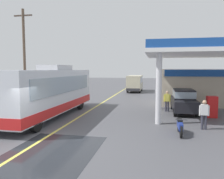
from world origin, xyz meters
name	(u,v)px	position (x,y,z in m)	size (l,w,h in m)	color
ground	(115,95)	(0.00, 20.00, 0.00)	(120.00, 120.00, 0.00)	#4C4C51
lane_divider_stripe	(107,100)	(0.00, 15.00, 0.00)	(0.16, 50.00, 0.01)	#D8CC4C
wet_puddle_patch	(49,154)	(1.18, -1.39, 0.00)	(3.60, 5.25, 0.01)	#26282D
coach_bus_main	(50,93)	(-2.09, 5.34, 1.72)	(2.60, 11.04, 3.69)	silver
gas_station_roadside	(201,78)	(9.19, 11.46, 2.63)	(9.10, 11.95, 5.10)	#194799
car_at_pump	(184,100)	(7.45, 8.66, 1.01)	(1.70, 4.20, 1.82)	black
minibus_opposing_lane	(135,82)	(2.14, 24.94, 1.47)	(2.04, 6.13, 2.44)	#BFB799
motorcycle_parked_forecourt	(180,126)	(6.58, 2.48, 0.44)	(0.55, 1.80, 0.92)	black
pedestrian_near_pump	(204,113)	(7.99, 3.74, 0.93)	(0.55, 0.22, 1.66)	#33333F
pedestrian_by_shop	(167,100)	(6.21, 8.95, 0.93)	(0.55, 0.22, 1.66)	#33333F
utility_pole_roadside	(24,56)	(-6.81, 9.78, 4.64)	(1.80, 0.24, 8.91)	brown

